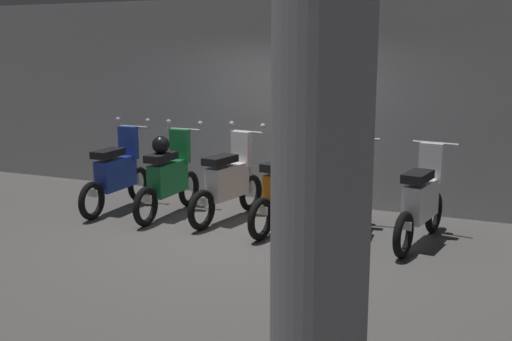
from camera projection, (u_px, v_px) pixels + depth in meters
name	position (u px, v px, depth m)	size (l,w,h in m)	color
ground_plane	(237.00, 236.00, 7.64)	(80.00, 80.00, 0.00)	#565451
back_wall	(295.00, 101.00, 9.23)	(16.00, 0.30, 3.05)	#9EA0A3
motorbike_slot_0	(118.00, 173.00, 8.84)	(0.59, 1.68, 1.29)	black
motorbike_slot_1	(169.00, 175.00, 8.51)	(0.59, 1.68, 1.29)	black
motorbike_slot_2	(229.00, 181.00, 8.31)	(0.58, 1.67, 1.29)	black
motorbike_slot_3	(286.00, 189.00, 7.89)	(0.56, 1.67, 1.18)	black
motorbike_slot_4	(351.00, 194.00, 7.60)	(0.56, 1.68, 1.18)	black
motorbike_slot_5	(422.00, 201.00, 7.25)	(0.56, 1.67, 1.18)	black
support_pillar	(321.00, 183.00, 3.52)	(0.58, 0.58, 3.05)	gray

